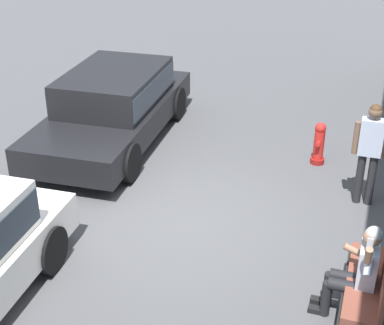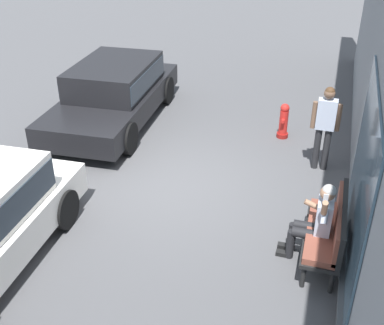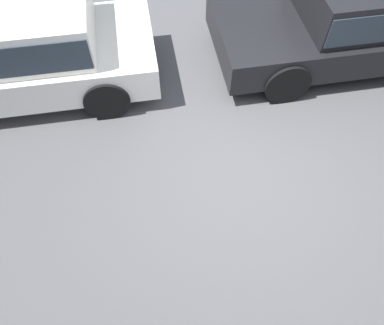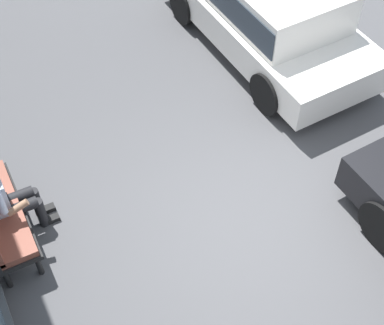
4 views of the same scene
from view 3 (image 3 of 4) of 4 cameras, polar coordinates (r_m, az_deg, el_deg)
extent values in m
plane|color=#4C4C4F|center=(5.12, 7.42, -1.94)|extent=(60.00, 60.00, 0.00)
cube|color=black|center=(6.98, 23.80, 18.52)|extent=(4.71, 2.13, 0.51)
cylinder|color=black|center=(5.86, 14.24, 11.69)|extent=(0.71, 0.22, 0.70)
cylinder|color=black|center=(7.16, 9.61, 21.78)|extent=(0.71, 0.22, 0.70)
cube|color=white|center=(6.36, -25.14, 13.87)|extent=(4.19, 1.95, 0.54)
cube|color=white|center=(5.98, -25.69, 18.29)|extent=(2.21, 1.64, 0.64)
cube|color=#28333D|center=(5.98, -25.69, 18.29)|extent=(2.17, 1.67, 0.45)
cylinder|color=black|center=(5.61, -12.84, 9.37)|extent=(0.68, 0.21, 0.67)
cylinder|color=black|center=(6.88, -13.38, 19.30)|extent=(0.68, 0.21, 0.67)
camera|label=1|loc=(6.38, -99.12, -1.60)|focal=55.00mm
camera|label=2|loc=(6.41, -98.17, -2.25)|focal=45.00mm
camera|label=4|loc=(4.84, 108.17, 18.78)|focal=55.00mm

